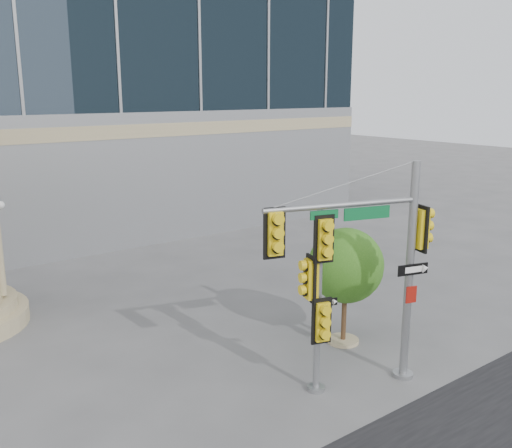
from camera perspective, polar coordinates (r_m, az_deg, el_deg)
ground at (r=14.21m, az=4.56°, el=-16.01°), size 120.00×120.00×0.00m
main_signal_pole at (r=13.36m, az=11.87°, el=-2.69°), size 4.06×1.51×5.37m
secondary_signal_pole at (r=12.98m, az=6.27°, el=-6.51°), size 0.75×0.70×4.37m
street_tree at (r=15.87m, az=9.02°, el=-4.39°), size 2.12×2.07×3.30m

